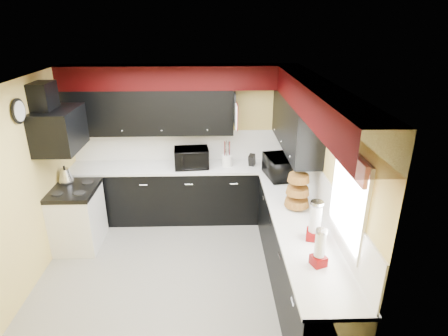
% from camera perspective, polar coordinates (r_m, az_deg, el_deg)
% --- Properties ---
extents(ground, '(3.60, 3.60, 0.00)m').
position_cam_1_polar(ground, '(5.20, -7.00, -15.67)').
color(ground, gray).
rests_on(ground, ground).
extents(wall_back, '(3.60, 0.06, 2.50)m').
position_cam_1_polar(wall_back, '(6.21, -6.15, 4.02)').
color(wall_back, '#E0C666').
rests_on(wall_back, ground).
extents(wall_right, '(0.06, 3.60, 2.50)m').
position_cam_1_polar(wall_right, '(4.70, 14.67, -2.77)').
color(wall_right, '#E0C666').
rests_on(wall_right, ground).
extents(wall_left, '(0.06, 3.60, 2.50)m').
position_cam_1_polar(wall_left, '(5.06, -28.46, -3.03)').
color(wall_left, '#E0C666').
rests_on(wall_left, ground).
extents(ceiling, '(3.60, 3.60, 0.06)m').
position_cam_1_polar(ceiling, '(4.17, -8.62, 12.61)').
color(ceiling, white).
rests_on(ceiling, wall_back).
extents(cab_back, '(3.60, 0.60, 0.90)m').
position_cam_1_polar(cab_back, '(6.23, -6.04, -3.86)').
color(cab_back, black).
rests_on(cab_back, ground).
extents(cab_right, '(0.60, 3.00, 0.90)m').
position_cam_1_polar(cab_right, '(4.77, 11.15, -13.13)').
color(cab_right, black).
rests_on(cab_right, ground).
extents(counter_back, '(3.62, 0.64, 0.04)m').
position_cam_1_polar(counter_back, '(6.04, -6.22, 0.15)').
color(counter_back, white).
rests_on(counter_back, cab_back).
extents(counter_right, '(0.64, 3.02, 0.04)m').
position_cam_1_polar(counter_right, '(4.52, 11.59, -8.26)').
color(counter_right, white).
rests_on(counter_right, cab_right).
extents(splash_back, '(3.60, 0.02, 0.50)m').
position_cam_1_polar(splash_back, '(6.22, -6.14, 3.46)').
color(splash_back, white).
rests_on(splash_back, counter_back).
extents(splash_right, '(0.02, 3.60, 0.50)m').
position_cam_1_polar(splash_right, '(4.72, 14.49, -3.43)').
color(splash_right, white).
rests_on(splash_right, counter_right).
extents(upper_back, '(2.60, 0.35, 0.70)m').
position_cam_1_polar(upper_back, '(5.95, -11.34, 8.42)').
color(upper_back, black).
rests_on(upper_back, wall_back).
extents(upper_right, '(0.35, 1.80, 0.70)m').
position_cam_1_polar(upper_right, '(5.29, 10.83, 6.74)').
color(upper_right, black).
rests_on(upper_right, wall_right).
extents(soffit_back, '(3.60, 0.36, 0.35)m').
position_cam_1_polar(soffit_back, '(5.79, -6.72, 13.61)').
color(soffit_back, black).
rests_on(soffit_back, wall_back).
extents(soffit_right, '(0.36, 3.24, 0.35)m').
position_cam_1_polar(soffit_right, '(4.15, 14.36, 9.67)').
color(soffit_right, black).
rests_on(soffit_right, wall_right).
extents(stove, '(0.60, 0.75, 0.86)m').
position_cam_1_polar(stove, '(5.90, -21.34, -7.19)').
color(stove, white).
rests_on(stove, ground).
extents(cooktop, '(0.62, 0.77, 0.06)m').
position_cam_1_polar(cooktop, '(5.70, -21.98, -3.15)').
color(cooktop, black).
rests_on(cooktop, stove).
extents(hood, '(0.50, 0.78, 0.55)m').
position_cam_1_polar(hood, '(5.43, -23.81, 5.39)').
color(hood, black).
rests_on(hood, wall_left).
extents(hood_duct, '(0.24, 0.40, 0.40)m').
position_cam_1_polar(hood_duct, '(5.38, -25.81, 9.59)').
color(hood_duct, black).
rests_on(hood_duct, wall_left).
extents(window, '(0.03, 0.86, 0.96)m').
position_cam_1_polar(window, '(3.80, 18.47, -4.38)').
color(window, white).
rests_on(window, wall_right).
extents(valance, '(0.04, 0.88, 0.20)m').
position_cam_1_polar(valance, '(3.63, 18.42, 1.25)').
color(valance, red).
rests_on(valance, wall_right).
extents(pan_top, '(0.03, 0.22, 0.40)m').
position_cam_1_polar(pan_top, '(5.76, 1.65, 10.43)').
color(pan_top, black).
rests_on(pan_top, upper_back).
extents(pan_mid, '(0.03, 0.28, 0.46)m').
position_cam_1_polar(pan_mid, '(5.69, 1.70, 7.70)').
color(pan_mid, black).
rests_on(pan_mid, upper_back).
extents(pan_low, '(0.03, 0.24, 0.42)m').
position_cam_1_polar(pan_low, '(5.95, 1.55, 8.05)').
color(pan_low, black).
rests_on(pan_low, upper_back).
extents(cut_board, '(0.03, 0.26, 0.35)m').
position_cam_1_polar(cut_board, '(5.57, 1.88, 7.89)').
color(cut_board, white).
rests_on(cut_board, upper_back).
extents(baskets, '(0.27, 0.27, 0.50)m').
position_cam_1_polar(baskets, '(4.71, 11.15, -3.36)').
color(baskets, brown).
rests_on(baskets, upper_right).
extents(clock, '(0.03, 0.30, 0.30)m').
position_cam_1_polar(clock, '(4.99, -28.84, 7.60)').
color(clock, black).
rests_on(clock, wall_left).
extents(deco_plate, '(0.03, 0.24, 0.24)m').
position_cam_1_polar(deco_plate, '(4.05, 16.95, 8.02)').
color(deco_plate, white).
rests_on(deco_plate, wall_right).
extents(toaster_oven, '(0.57, 0.49, 0.31)m').
position_cam_1_polar(toaster_oven, '(5.92, -4.96, 1.54)').
color(toaster_oven, black).
rests_on(toaster_oven, counter_back).
extents(microwave, '(0.48, 0.63, 0.32)m').
position_cam_1_polar(microwave, '(5.60, 8.55, 0.17)').
color(microwave, black).
rests_on(microwave, counter_right).
extents(utensil_crock, '(0.17, 0.17, 0.18)m').
position_cam_1_polar(utensil_crock, '(5.97, 0.48, 1.16)').
color(utensil_crock, white).
rests_on(utensil_crock, counter_back).
extents(knife_block, '(0.13, 0.14, 0.19)m').
position_cam_1_polar(knife_block, '(5.99, 4.27, 1.19)').
color(knife_block, black).
rests_on(knife_block, counter_back).
extents(kettle, '(0.24, 0.24, 0.20)m').
position_cam_1_polar(kettle, '(5.93, -23.03, -1.00)').
color(kettle, '#ADAEB2').
rests_on(kettle, cooktop).
extents(dispenser_a, '(0.20, 0.20, 0.44)m').
position_cam_1_polar(dispenser_a, '(4.12, 13.73, -7.87)').
color(dispenser_a, '#62000A').
rests_on(dispenser_a, counter_right).
extents(dispenser_b, '(0.17, 0.17, 0.36)m').
position_cam_1_polar(dispenser_b, '(3.75, 14.36, -11.92)').
color(dispenser_b, '#580C03').
rests_on(dispenser_b, counter_right).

